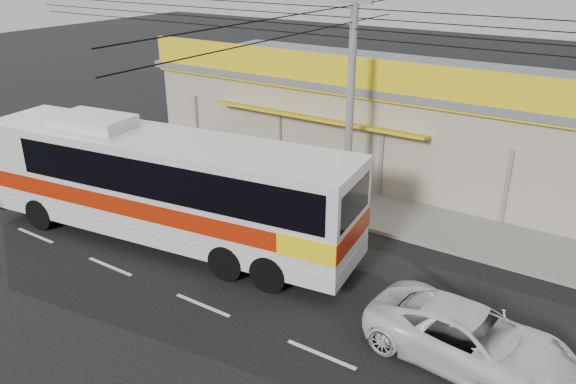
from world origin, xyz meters
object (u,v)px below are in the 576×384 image
object	(u,v)px
motorbike_dark	(106,141)
utility_pole	(354,22)
white_car	(471,339)
coach_bus	(170,182)
motorbike_red	(211,150)

from	to	relation	value
motorbike_dark	utility_pole	world-z (taller)	utility_pole
motorbike_dark	white_car	bearing A→B (deg)	-114.40
coach_bus	utility_pole	world-z (taller)	utility_pole
coach_bus	utility_pole	distance (m)	8.40
coach_bus	motorbike_red	xyz separation A→B (m)	(-4.07, 6.85, -1.61)
coach_bus	motorbike_dark	xyz separation A→B (m)	(-9.62, 5.16, -1.68)
motorbike_dark	utility_pole	distance (m)	15.17
utility_pole	white_car	bearing A→B (deg)	-42.56
motorbike_red	white_car	xyz separation A→B (m)	(14.75, -7.54, 0.06)
motorbike_red	utility_pole	bearing A→B (deg)	-105.56
motorbike_red	utility_pole	world-z (taller)	utility_pole
coach_bus	white_car	bearing A→B (deg)	-10.86
white_car	motorbike_red	bearing A→B (deg)	68.95
white_car	utility_pole	xyz separation A→B (m)	(-6.68, 6.13, 6.56)
white_car	utility_pole	size ratio (longest dim) A/B	0.15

